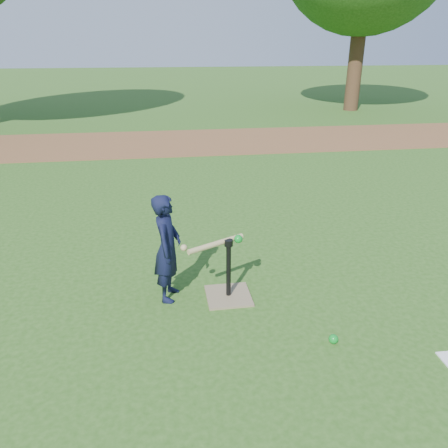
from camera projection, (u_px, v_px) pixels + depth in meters
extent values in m
plane|color=#285116|center=(207.00, 323.00, 3.89)|extent=(80.00, 80.00, 0.00)
cube|color=brown|center=(174.00, 142.00, 10.72)|extent=(24.00, 3.00, 0.01)
imported|color=black|center=(167.00, 248.00, 4.08)|extent=(0.33, 0.43, 1.05)
sphere|color=#0C8B24|center=(333.00, 339.00, 3.61)|extent=(0.08, 0.08, 0.08)
cube|color=#857354|center=(228.00, 296.00, 4.28)|extent=(0.43, 0.43, 0.02)
cylinder|color=black|center=(229.00, 270.00, 4.17)|extent=(0.05, 0.05, 0.55)
cylinder|color=black|center=(229.00, 243.00, 4.06)|extent=(0.08, 0.08, 0.06)
cylinder|color=tan|center=(216.00, 244.00, 4.02)|extent=(0.56, 0.32, 0.05)
sphere|color=tan|center=(184.00, 248.00, 3.94)|extent=(0.06, 0.06, 0.06)
sphere|color=#0C8B24|center=(238.00, 239.00, 4.07)|extent=(0.08, 0.08, 0.08)
cylinder|color=#382316|center=(356.00, 59.00, 15.02)|extent=(0.50, 0.50, 3.42)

